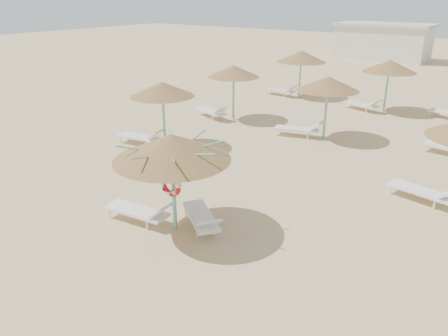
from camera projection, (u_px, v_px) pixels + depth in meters
The scene contains 6 objects.
ground at pixel (192, 226), 11.81m from camera, with size 120.00×120.00×0.00m, color tan.
main_palapa at pixel (172, 148), 10.80m from camera, with size 2.97×2.97×2.66m.
lounger_main_a at pixel (141, 211), 11.90m from camera, with size 2.05×0.83×0.72m.
lounger_main_b at pixel (202, 217), 11.57m from camera, with size 1.95×1.63×0.72m.
palapa_field at pixel (371, 83), 18.57m from camera, with size 19.72×14.55×2.73m.
service_hut at pixel (383, 41), 40.71m from camera, with size 8.40×4.40×3.25m.
Camera 1 is at (6.80, -7.86, 5.89)m, focal length 35.00 mm.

